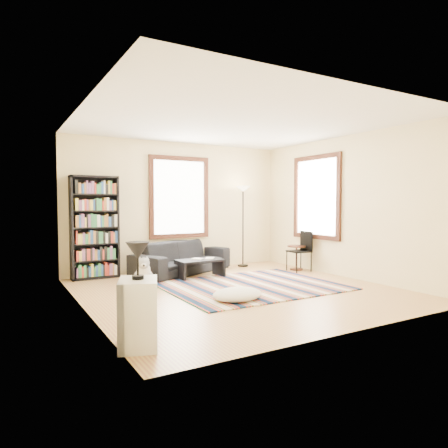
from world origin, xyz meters
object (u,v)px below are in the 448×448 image
floor_cushion (237,294)px  white_cabinet (138,313)px  bookshelf (95,227)px  side_table (296,258)px  sofa (182,257)px  dog (143,271)px  floor_lamp (243,226)px  coffee_table (200,268)px  folding_chair (299,251)px

floor_cushion → white_cabinet: white_cabinet is taller
bookshelf → side_table: 4.30m
sofa → dog: 1.46m
sofa → dog: sofa is taller
bookshelf → floor_lamp: 3.33m
sofa → floor_cushion: bearing=-119.8°
floor_cushion → white_cabinet: 2.23m
coffee_table → floor_cushion: bearing=-100.1°
bookshelf → folding_chair: (4.01, -1.34, -0.57)m
side_table → white_cabinet: size_ratio=0.77×
floor_lamp → folding_chair: bearing=-59.6°
coffee_table → dog: dog is taller
bookshelf → folding_chair: bookshelf is taller
floor_lamp → dog: size_ratio=3.53×
floor_lamp → side_table: bearing=-54.4°
folding_chair → dog: folding_chair is taller
bookshelf → floor_cushion: 3.39m
folding_chair → white_cabinet: folding_chair is taller
white_cabinet → sofa: bearing=80.5°
coffee_table → side_table: size_ratio=1.67×
sofa → floor_lamp: (1.59, 0.10, 0.60)m
coffee_table → white_cabinet: size_ratio=1.29×
sofa → folding_chair: bearing=-49.1°
bookshelf → coffee_table: bookshelf is taller
folding_chair → coffee_table: bearing=173.4°
floor_cushion → folding_chair: folding_chair is taller
dog → bookshelf: bearing=133.9°
bookshelf → side_table: bearing=-16.5°
floor_lamp → white_cabinet: (-3.76, -3.89, -0.58)m
sofa → floor_lamp: size_ratio=1.22×
sofa → floor_lamp: 1.70m
bookshelf → white_cabinet: size_ratio=2.86×
bookshelf → white_cabinet: bookshelf is taller
coffee_table → folding_chair: folding_chair is taller
floor_cushion → side_table: bearing=33.4°
floor_cushion → folding_chair: size_ratio=0.92×
floor_cushion → side_table: (2.60, 1.72, 0.17)m
bookshelf → floor_cushion: size_ratio=2.54×
coffee_table → folding_chair: bearing=-10.1°
sofa → floor_cushion: (-0.27, -2.65, -0.23)m
sofa → floor_lamp: floor_lamp is taller
coffee_table → white_cabinet: (-2.25, -3.11, 0.17)m
floor_cushion → floor_lamp: floor_lamp is taller
sofa → folding_chair: size_ratio=2.64×
bookshelf → white_cabinet: (-0.44, -4.06, -0.65)m
floor_lamp → dog: (-2.74, -1.00, -0.67)m
sofa → floor_lamp: bearing=-20.3°
floor_cushion → dog: (-0.87, 1.75, 0.17)m
side_table → sofa: bearing=158.2°
sofa → dog: bearing=-165.9°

